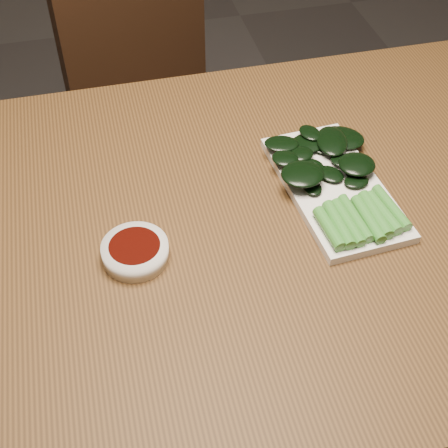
# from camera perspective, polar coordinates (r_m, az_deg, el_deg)

# --- Properties ---
(ground) EXTENTS (6.00, 6.00, 0.00)m
(ground) POSITION_cam_1_polar(r_m,az_deg,el_deg) (1.56, 0.40, -19.23)
(ground) COLOR #322F2F
(ground) RESTS_ON ground
(table) EXTENTS (1.40, 0.80, 0.75)m
(table) POSITION_cam_1_polar(r_m,az_deg,el_deg) (0.99, 0.60, -2.46)
(table) COLOR #4C3015
(table) RESTS_ON ground
(chair_far) EXTENTS (0.51, 0.51, 0.89)m
(chair_far) POSITION_cam_1_polar(r_m,az_deg,el_deg) (1.59, -5.52, 9.94)
(chair_far) COLOR black
(chair_far) RESTS_ON ground
(sauce_bowl) EXTENTS (0.09, 0.09, 0.03)m
(sauce_bowl) POSITION_cam_1_polar(r_m,az_deg,el_deg) (0.88, -8.12, -2.49)
(sauce_bowl) COLOR white
(sauce_bowl) RESTS_ON table
(serving_plate) EXTENTS (0.16, 0.29, 0.01)m
(serving_plate) POSITION_cam_1_polar(r_m,az_deg,el_deg) (0.99, 10.03, 3.33)
(serving_plate) COLOR white
(serving_plate) RESTS_ON table
(gai_lan) EXTENTS (0.19, 0.28, 0.03)m
(gai_lan) POSITION_cam_1_polar(r_m,az_deg,el_deg) (0.99, 10.27, 4.45)
(gai_lan) COLOR #3F8B30
(gai_lan) RESTS_ON serving_plate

